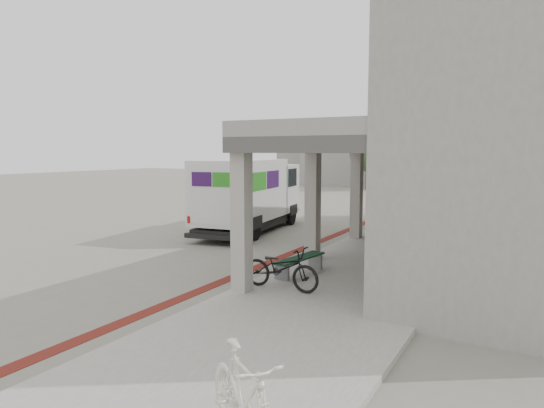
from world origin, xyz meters
The scene contains 14 objects.
ground centered at (0.00, 0.00, 0.00)m, with size 120.00×120.00×0.00m, color slate.
bike_lane_stripe centered at (1.00, 2.00, 0.01)m, with size 0.35×40.00×0.01m, color #601B13.
sidewalk centered at (4.00, 0.00, 0.06)m, with size 4.40×28.00×0.12m, color gray.
transit_building centered at (6.83, 4.50, 3.40)m, with size 7.60×17.00×7.00m.
distant_backdrop centered at (-2.84, 35.89, 2.70)m, with size 28.00×10.00×6.50m.
tree_left centered at (-5.00, 28.00, 3.18)m, with size 3.20×3.20×4.80m.
tree_mid centered at (2.00, 30.00, 3.18)m, with size 3.20×3.20×4.80m.
fedex_truck centered at (-2.50, 4.37, 1.61)m, with size 3.07×7.30×3.02m.
bench centered at (2.60, -1.45, 0.44)m, with size 0.67×1.95×0.45m.
bollard_near centered at (2.10, 0.54, 0.42)m, with size 0.40×0.40×0.61m.
bollard_far centered at (3.31, 2.52, 0.41)m, with size 0.39×0.39×0.58m.
utility_cabinet centered at (4.30, 3.03, 0.57)m, with size 0.40×0.54×0.90m, color slate.
bicycle_black centered at (2.85, -2.97, 0.63)m, with size 0.68×1.95×1.03m, color black.
bicycle_cream centered at (5.37, -8.59, 0.68)m, with size 0.53×1.87×1.12m, color silver.
Camera 1 is at (8.05, -12.83, 3.37)m, focal length 32.00 mm.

